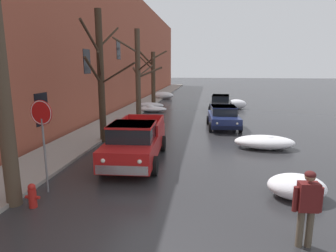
{
  "coord_description": "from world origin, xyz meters",
  "views": [
    {
      "loc": [
        1.07,
        -5.01,
        3.91
      ],
      "look_at": [
        -0.68,
        7.57,
        1.29
      ],
      "focal_mm": 30.88,
      "sensor_mm": 36.0,
      "label": 1
    }
  ],
  "objects_px": {
    "sedan_black_parked_kerbside_mid": "(220,103)",
    "bare_tree_second_along_sidewalk": "(101,75)",
    "pedestrian_with_coffee": "(307,203)",
    "bare_tree_mid_block": "(138,72)",
    "pickup_truck_red_approaching_near_lane": "(136,141)",
    "bare_tree_far_down_block": "(153,76)",
    "fire_hydrant": "(32,195)",
    "stop_sign_at_corner": "(42,122)",
    "sedan_darkblue_parked_kerbside_close": "(223,117)"
  },
  "relations": [
    {
      "from": "bare_tree_far_down_block",
      "to": "fire_hydrant",
      "type": "bearing_deg",
      "value": -88.17
    },
    {
      "from": "sedan_black_parked_kerbside_mid",
      "to": "pedestrian_with_coffee",
      "type": "distance_m",
      "value": 19.95
    },
    {
      "from": "sedan_black_parked_kerbside_mid",
      "to": "fire_hydrant",
      "type": "xyz_separation_m",
      "value": [
        -5.93,
        -19.07,
        -0.4
      ]
    },
    {
      "from": "bare_tree_far_down_block",
      "to": "fire_hydrant",
      "type": "distance_m",
      "value": 21.84
    },
    {
      "from": "pedestrian_with_coffee",
      "to": "fire_hydrant",
      "type": "distance_m",
      "value": 7.09
    },
    {
      "from": "fire_hydrant",
      "to": "stop_sign_at_corner",
      "type": "height_order",
      "value": "stop_sign_at_corner"
    },
    {
      "from": "pickup_truck_red_approaching_near_lane",
      "to": "fire_hydrant",
      "type": "relative_size",
      "value": 7.61
    },
    {
      "from": "sedan_black_parked_kerbside_mid",
      "to": "stop_sign_at_corner",
      "type": "bearing_deg",
      "value": -108.56
    },
    {
      "from": "bare_tree_mid_block",
      "to": "pickup_truck_red_approaching_near_lane",
      "type": "xyz_separation_m",
      "value": [
        2.51,
        -10.96,
        -2.58
      ]
    },
    {
      "from": "stop_sign_at_corner",
      "to": "sedan_darkblue_parked_kerbside_close",
      "type": "bearing_deg",
      "value": 60.84
    },
    {
      "from": "pickup_truck_red_approaching_near_lane",
      "to": "pedestrian_with_coffee",
      "type": "distance_m",
      "value": 7.25
    },
    {
      "from": "bare_tree_far_down_block",
      "to": "pedestrian_with_coffee",
      "type": "bearing_deg",
      "value": -71.15
    },
    {
      "from": "bare_tree_mid_block",
      "to": "pedestrian_with_coffee",
      "type": "xyz_separation_m",
      "value": [
        7.6,
        -16.12,
        -2.43
      ]
    },
    {
      "from": "pickup_truck_red_approaching_near_lane",
      "to": "sedan_black_parked_kerbside_mid",
      "type": "bearing_deg",
      "value": 74.76
    },
    {
      "from": "bare_tree_mid_block",
      "to": "stop_sign_at_corner",
      "type": "height_order",
      "value": "bare_tree_mid_block"
    },
    {
      "from": "stop_sign_at_corner",
      "to": "bare_tree_mid_block",
      "type": "bearing_deg",
      "value": 91.88
    },
    {
      "from": "bare_tree_mid_block",
      "to": "pedestrian_with_coffee",
      "type": "bearing_deg",
      "value": -64.76
    },
    {
      "from": "sedan_darkblue_parked_kerbside_close",
      "to": "sedan_black_parked_kerbside_mid",
      "type": "bearing_deg",
      "value": 89.28
    },
    {
      "from": "pedestrian_with_coffee",
      "to": "bare_tree_mid_block",
      "type": "bearing_deg",
      "value": 115.24
    },
    {
      "from": "bare_tree_second_along_sidewalk",
      "to": "bare_tree_far_down_block",
      "type": "xyz_separation_m",
      "value": [
        -0.1,
        14.41,
        -0.51
      ]
    },
    {
      "from": "bare_tree_second_along_sidewalk",
      "to": "sedan_black_parked_kerbside_mid",
      "type": "height_order",
      "value": "bare_tree_second_along_sidewalk"
    },
    {
      "from": "bare_tree_far_down_block",
      "to": "sedan_darkblue_parked_kerbside_close",
      "type": "bearing_deg",
      "value": -56.76
    },
    {
      "from": "bare_tree_mid_block",
      "to": "fire_hydrant",
      "type": "distance_m",
      "value": 15.59
    },
    {
      "from": "bare_tree_mid_block",
      "to": "bare_tree_far_down_block",
      "type": "bearing_deg",
      "value": 90.86
    },
    {
      "from": "pickup_truck_red_approaching_near_lane",
      "to": "pedestrian_with_coffee",
      "type": "xyz_separation_m",
      "value": [
        5.09,
        -5.16,
        0.15
      ]
    },
    {
      "from": "pickup_truck_red_approaching_near_lane",
      "to": "bare_tree_far_down_block",
      "type": "bearing_deg",
      "value": 98.52
    },
    {
      "from": "bare_tree_far_down_block",
      "to": "pedestrian_with_coffee",
      "type": "relative_size",
      "value": 3.3
    },
    {
      "from": "bare_tree_mid_block",
      "to": "bare_tree_far_down_block",
      "type": "distance_m",
      "value": 6.43
    },
    {
      "from": "sedan_black_parked_kerbside_mid",
      "to": "fire_hydrant",
      "type": "relative_size",
      "value": 6.07
    },
    {
      "from": "sedan_black_parked_kerbside_mid",
      "to": "fire_hydrant",
      "type": "height_order",
      "value": "sedan_black_parked_kerbside_mid"
    },
    {
      "from": "pickup_truck_red_approaching_near_lane",
      "to": "pedestrian_with_coffee",
      "type": "relative_size",
      "value": 3.07
    },
    {
      "from": "bare_tree_far_down_block",
      "to": "sedan_darkblue_parked_kerbside_close",
      "type": "relative_size",
      "value": 1.47
    },
    {
      "from": "sedan_black_parked_kerbside_mid",
      "to": "sedan_darkblue_parked_kerbside_close",
      "type": "bearing_deg",
      "value": -90.72
    },
    {
      "from": "sedan_black_parked_kerbside_mid",
      "to": "stop_sign_at_corner",
      "type": "distance_m",
      "value": 19.12
    },
    {
      "from": "fire_hydrant",
      "to": "sedan_darkblue_parked_kerbside_close",
      "type": "bearing_deg",
      "value": 63.48
    },
    {
      "from": "bare_tree_second_along_sidewalk",
      "to": "pickup_truck_red_approaching_near_lane",
      "type": "distance_m",
      "value": 4.68
    },
    {
      "from": "sedan_black_parked_kerbside_mid",
      "to": "bare_tree_mid_block",
      "type": "bearing_deg",
      "value": -149.79
    },
    {
      "from": "pickup_truck_red_approaching_near_lane",
      "to": "stop_sign_at_corner",
      "type": "xyz_separation_m",
      "value": [
        -2.04,
        -3.3,
        1.4
      ]
    },
    {
      "from": "bare_tree_mid_block",
      "to": "pedestrian_with_coffee",
      "type": "height_order",
      "value": "bare_tree_mid_block"
    },
    {
      "from": "bare_tree_far_down_block",
      "to": "bare_tree_second_along_sidewalk",
      "type": "bearing_deg",
      "value": -89.61
    },
    {
      "from": "bare_tree_second_along_sidewalk",
      "to": "stop_sign_at_corner",
      "type": "relative_size",
      "value": 2.28
    },
    {
      "from": "bare_tree_second_along_sidewalk",
      "to": "sedan_darkblue_parked_kerbside_close",
      "type": "relative_size",
      "value": 1.69
    },
    {
      "from": "pedestrian_with_coffee",
      "to": "fire_hydrant",
      "type": "xyz_separation_m",
      "value": [
        -7.0,
        0.86,
        -0.68
      ]
    },
    {
      "from": "bare_tree_mid_block",
      "to": "pickup_truck_red_approaching_near_lane",
      "type": "distance_m",
      "value": 11.54
    },
    {
      "from": "pickup_truck_red_approaching_near_lane",
      "to": "sedan_darkblue_parked_kerbside_close",
      "type": "bearing_deg",
      "value": 62.03
    },
    {
      "from": "bare_tree_second_along_sidewalk",
      "to": "stop_sign_at_corner",
      "type": "height_order",
      "value": "bare_tree_second_along_sidewalk"
    },
    {
      "from": "bare_tree_far_down_block",
      "to": "stop_sign_at_corner",
      "type": "bearing_deg",
      "value": -88.44
    },
    {
      "from": "fire_hydrant",
      "to": "pickup_truck_red_approaching_near_lane",
      "type": "bearing_deg",
      "value": 66.06
    },
    {
      "from": "sedan_black_parked_kerbside_mid",
      "to": "bare_tree_second_along_sidewalk",
      "type": "bearing_deg",
      "value": -118.97
    },
    {
      "from": "sedan_darkblue_parked_kerbside_close",
      "to": "pedestrian_with_coffee",
      "type": "bearing_deg",
      "value": -84.72
    }
  ]
}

